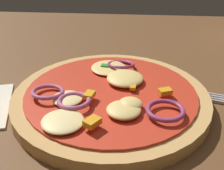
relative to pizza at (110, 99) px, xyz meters
name	(u,v)px	position (x,y,z in m)	size (l,w,h in m)	color
dining_table	(100,116)	(-0.01, 0.00, -0.03)	(1.44, 0.84, 0.03)	brown
pizza	(110,99)	(0.00, 0.00, 0.00)	(0.26, 0.26, 0.03)	tan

